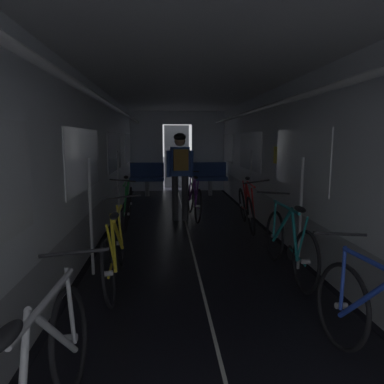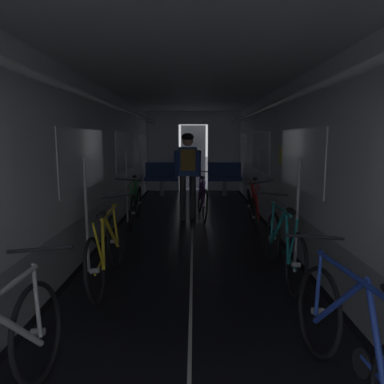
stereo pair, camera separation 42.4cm
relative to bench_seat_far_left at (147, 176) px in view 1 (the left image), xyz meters
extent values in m
cube|color=black|center=(-0.51, -4.82, -0.56)|extent=(0.08, 11.50, 0.01)
cube|color=black|center=(2.31, -4.82, -0.56)|extent=(0.08, 11.50, 0.01)
cube|color=beige|center=(0.90, -4.82, -0.56)|extent=(0.03, 11.27, 0.00)
cube|color=#9EA0A5|center=(-0.61, -4.82, -0.27)|extent=(0.12, 11.50, 0.60)
cube|color=silver|center=(-0.61, -4.82, 0.96)|extent=(0.12, 11.50, 1.85)
cube|color=white|center=(-0.54, -5.40, 0.78)|extent=(0.02, 1.90, 0.80)
cube|color=white|center=(-0.54, -2.52, 0.78)|extent=(0.02, 1.90, 0.80)
cube|color=white|center=(-0.54, 0.35, 0.78)|extent=(0.02, 1.90, 0.80)
cube|color=yellow|center=(-0.54, -4.76, 0.78)|extent=(0.01, 0.20, 0.28)
cylinder|color=white|center=(-0.27, -4.82, 1.53)|extent=(0.07, 11.04, 0.07)
cylinder|color=#B7BABF|center=(-0.37, -5.97, 0.13)|extent=(0.04, 0.04, 1.40)
cylinder|color=#B7BABF|center=(-0.37, -3.37, 0.13)|extent=(0.04, 0.04, 1.40)
cube|color=#9EA0A5|center=(2.41, -4.82, -0.27)|extent=(0.12, 11.50, 0.60)
cube|color=silver|center=(2.41, -4.82, 0.96)|extent=(0.12, 11.50, 1.85)
cube|color=white|center=(2.35, -5.40, 0.78)|extent=(0.02, 1.90, 0.80)
cube|color=white|center=(2.35, -2.52, 0.78)|extent=(0.02, 1.90, 0.80)
cube|color=white|center=(2.35, 0.35, 0.78)|extent=(0.02, 1.90, 0.80)
cube|color=yellow|center=(2.35, -4.34, 0.78)|extent=(0.01, 0.20, 0.28)
cylinder|color=white|center=(2.07, -4.82, 1.53)|extent=(0.07, 11.04, 0.07)
cylinder|color=#B7BABF|center=(2.17, -5.97, 0.13)|extent=(0.04, 0.04, 1.40)
cylinder|color=#B7BABF|center=(2.17, -3.37, 0.13)|extent=(0.04, 0.04, 1.40)
cube|color=silver|center=(-0.05, 0.99, 0.66)|extent=(1.00, 0.12, 2.45)
cube|color=silver|center=(1.85, 0.99, 0.66)|extent=(1.00, 0.12, 2.45)
cube|color=silver|center=(0.90, 0.99, 1.68)|extent=(0.90, 0.12, 0.40)
cube|color=#4C4F54|center=(0.90, 1.69, 0.46)|extent=(0.81, 0.04, 2.05)
cube|color=silver|center=(0.90, -4.82, 1.94)|extent=(3.14, 11.62, 0.12)
cylinder|color=gray|center=(0.00, -0.07, -0.35)|extent=(0.12, 0.12, 0.44)
cube|color=#2D4784|center=(0.00, -0.07, -0.08)|extent=(0.96, 0.44, 0.10)
cube|color=#2D4784|center=(0.00, 0.12, 0.17)|extent=(0.96, 0.08, 0.40)
torus|color=gray|center=(-0.43, 0.15, 0.37)|extent=(0.14, 0.14, 0.02)
cylinder|color=gray|center=(1.80, -0.07, -0.35)|extent=(0.12, 0.12, 0.44)
cube|color=#2D4784|center=(1.80, -0.07, -0.08)|extent=(0.96, 0.44, 0.10)
cube|color=#2D4784|center=(1.80, 0.12, 0.17)|extent=(0.96, 0.08, 0.40)
torus|color=gray|center=(1.37, 0.15, 0.37)|extent=(0.14, 0.14, 0.02)
torus|color=black|center=(1.98, -6.65, -0.23)|extent=(0.10, 0.67, 0.67)
cylinder|color=#B2B2B7|center=(1.98, -6.65, -0.23)|extent=(0.09, 0.05, 0.06)
torus|color=black|center=(1.97, -5.63, -0.23)|extent=(0.10, 0.67, 0.67)
cylinder|color=#B2B2B7|center=(1.97, -5.63, -0.23)|extent=(0.09, 0.05, 0.06)
cylinder|color=teal|center=(1.96, -5.95, -0.01)|extent=(0.09, 0.54, 0.56)
cylinder|color=teal|center=(1.96, -6.36, -0.01)|extent=(0.07, 0.34, 0.55)
cylinder|color=teal|center=(1.94, -6.10, 0.25)|extent=(0.05, 0.82, 0.04)
cylinder|color=teal|center=(1.97, -6.58, 0.01)|extent=(0.06, 0.16, 0.49)
cylinder|color=teal|center=(1.98, -6.43, -0.26)|extent=(0.03, 0.45, 0.07)
cylinder|color=teal|center=(1.95, -5.66, 0.01)|extent=(0.06, 0.09, 0.49)
cylinder|color=black|center=(1.98, -6.20, -0.28)|extent=(0.03, 0.17, 0.17)
ellipsoid|color=black|center=(1.94, -6.53, 0.31)|extent=(0.10, 0.24, 0.07)
cylinder|color=black|center=(1.93, -5.64, 0.35)|extent=(0.44, 0.03, 0.05)
torus|color=black|center=(2.02, -3.38, -0.24)|extent=(0.17, 0.68, 0.67)
cylinder|color=#B2B2B7|center=(2.02, -3.38, -0.24)|extent=(0.10, 0.06, 0.06)
torus|color=black|center=(1.94, -4.40, -0.24)|extent=(0.17, 0.68, 0.67)
cylinder|color=#B2B2B7|center=(1.94, -4.40, -0.24)|extent=(0.10, 0.06, 0.06)
cylinder|color=red|center=(1.99, -4.09, -0.02)|extent=(0.08, 0.55, 0.56)
cylinder|color=red|center=(2.02, -3.68, -0.02)|extent=(0.13, 0.34, 0.55)
cylinder|color=red|center=(2.04, -3.93, 0.25)|extent=(0.10, 0.82, 0.04)
cylinder|color=red|center=(2.04, -3.45, 0.00)|extent=(0.08, 0.17, 0.49)
cylinder|color=red|center=(2.00, -3.60, -0.26)|extent=(0.07, 0.45, 0.07)
cylinder|color=red|center=(1.98, -4.37, 0.00)|extent=(0.10, 0.08, 0.49)
cylinder|color=black|center=(1.98, -3.83, -0.28)|extent=(0.05, 0.17, 0.17)
ellipsoid|color=black|center=(2.08, -3.51, 0.30)|extent=(0.11, 0.25, 0.07)
cylinder|color=black|center=(2.02, -4.39, 0.34)|extent=(0.44, 0.06, 0.08)
torus|color=black|center=(-0.20, -3.05, -0.23)|extent=(0.13, 0.67, 0.67)
cylinder|color=#B2B2B7|center=(-0.20, -3.05, -0.23)|extent=(0.10, 0.05, 0.06)
torus|color=black|center=(-0.15, -4.07, -0.23)|extent=(0.13, 0.67, 0.67)
cylinder|color=#B2B2B7|center=(-0.15, -4.07, -0.23)|extent=(0.10, 0.05, 0.06)
cylinder|color=#1E8438|center=(-0.19, -3.75, -0.02)|extent=(0.07, 0.54, 0.56)
cylinder|color=#1E8438|center=(-0.21, -3.34, -0.02)|extent=(0.10, 0.34, 0.55)
cylinder|color=#1E8438|center=(-0.22, -3.60, 0.25)|extent=(0.08, 0.82, 0.04)
cylinder|color=#1E8438|center=(-0.22, -3.12, 0.01)|extent=(0.07, 0.17, 0.49)
cylinder|color=#1E8438|center=(-0.19, -3.27, -0.26)|extent=(0.05, 0.45, 0.07)
cylinder|color=#1E8438|center=(-0.18, -4.04, 0.01)|extent=(0.08, 0.09, 0.49)
cylinder|color=black|center=(-0.18, -3.50, -0.28)|extent=(0.04, 0.17, 0.17)
ellipsoid|color=black|center=(-0.25, -3.17, 0.31)|extent=(0.11, 0.24, 0.07)
cylinder|color=black|center=(-0.21, -4.06, 0.35)|extent=(0.44, 0.04, 0.07)
torus|color=black|center=(-0.05, -6.83, -0.23)|extent=(0.13, 0.67, 0.67)
cylinder|color=#B2B2B7|center=(-0.05, -6.83, -0.23)|extent=(0.10, 0.05, 0.06)
torus|color=black|center=(-0.08, -5.81, -0.23)|extent=(0.13, 0.67, 0.67)
cylinder|color=#B2B2B7|center=(-0.08, -5.81, -0.23)|extent=(0.10, 0.05, 0.06)
cylinder|color=yellow|center=(-0.05, -6.13, -0.02)|extent=(0.09, 0.54, 0.56)
cylinder|color=yellow|center=(-0.03, -6.53, -0.02)|extent=(0.11, 0.34, 0.55)
cylinder|color=yellow|center=(-0.01, -6.28, 0.25)|extent=(0.07, 0.82, 0.04)
cylinder|color=yellow|center=(-0.02, -6.76, 0.01)|extent=(0.08, 0.17, 0.49)
cylinder|color=yellow|center=(-0.06, -6.61, -0.26)|extent=(0.05, 0.45, 0.07)
cylinder|color=yellow|center=(-0.05, -5.84, 0.01)|extent=(0.09, 0.09, 0.49)
cylinder|color=black|center=(-0.07, -6.38, -0.28)|extent=(0.04, 0.17, 0.17)
ellipsoid|color=black|center=(0.01, -6.71, 0.31)|extent=(0.10, 0.24, 0.07)
cylinder|color=black|center=(-0.01, -5.82, 0.35)|extent=(0.44, 0.04, 0.07)
torus|color=black|center=(-0.12, -7.96, -0.23)|extent=(0.13, 0.67, 0.67)
cylinder|color=#B2B2B7|center=(-0.12, -7.96, -0.23)|extent=(0.10, 0.05, 0.06)
cylinder|color=#ADAFB5|center=(-0.11, -8.27, -0.02)|extent=(0.11, 0.54, 0.56)
cylinder|color=#ADAFB5|center=(-0.13, -8.68, -0.02)|extent=(0.08, 0.34, 0.55)
cylinder|color=#ADAFB5|center=(-0.09, -8.43, 0.25)|extent=(0.07, 0.82, 0.04)
cylinder|color=#ADAFB5|center=(-0.10, -7.99, 0.01)|extent=(0.07, 0.09, 0.49)
ellipsoid|color=black|center=(-0.10, -8.86, 0.31)|extent=(0.11, 0.24, 0.07)
cylinder|color=black|center=(-0.06, -7.97, 0.35)|extent=(0.44, 0.04, 0.07)
torus|color=black|center=(1.87, -7.65, -0.23)|extent=(0.17, 0.68, 0.67)
cylinder|color=#B2B2B7|center=(1.87, -7.65, -0.23)|extent=(0.10, 0.06, 0.06)
cylinder|color=#2342B7|center=(1.89, -7.97, -0.02)|extent=(0.15, 0.53, 0.56)
cylinder|color=#2342B7|center=(1.88, -8.12, 0.25)|extent=(0.13, 0.82, 0.04)
cylinder|color=#2342B7|center=(1.85, -7.68, 0.01)|extent=(0.07, 0.10, 0.49)
cylinder|color=black|center=(1.82, -7.67, 0.35)|extent=(0.44, 0.07, 0.07)
cylinder|color=#2D2D33|center=(0.71, -3.20, -0.12)|extent=(0.13, 0.13, 0.90)
cylinder|color=#2D2D33|center=(0.91, -3.19, -0.12)|extent=(0.13, 0.13, 0.90)
cube|color=#2D4C99|center=(0.81, -3.19, 0.61)|extent=(0.37, 0.24, 0.56)
cylinder|color=#2D4C99|center=(0.59, -3.18, 0.56)|extent=(0.10, 0.20, 0.53)
cylinder|color=#2D4C99|center=(1.02, -3.16, 0.56)|extent=(0.10, 0.20, 0.53)
sphere|color=tan|center=(0.81, -3.19, 1.01)|extent=(0.21, 0.21, 0.21)
ellipsoid|color=black|center=(0.81, -3.19, 1.08)|extent=(0.25, 0.29, 0.16)
cube|color=olive|center=(0.81, -3.36, 0.65)|extent=(0.29, 0.17, 0.40)
torus|color=black|center=(1.14, -3.45, -0.23)|extent=(0.13, 0.67, 0.67)
cylinder|color=#B2B2B7|center=(1.14, -3.45, -0.23)|extent=(0.10, 0.06, 0.06)
torus|color=black|center=(1.07, -2.44, -0.23)|extent=(0.13, 0.67, 0.67)
cylinder|color=#B2B2B7|center=(1.07, -2.44, -0.23)|extent=(0.10, 0.06, 0.06)
cylinder|color=purple|center=(1.08, -2.75, -0.01)|extent=(0.11, 0.54, 0.56)
cylinder|color=purple|center=(1.11, -3.16, -0.01)|extent=(0.05, 0.35, 0.55)
cylinder|color=purple|center=(1.07, -2.91, 0.25)|extent=(0.10, 0.82, 0.04)
cylinder|color=purple|center=(1.12, -3.38, 0.01)|extent=(0.07, 0.16, 0.49)
cylinder|color=purple|center=(1.13, -3.23, -0.26)|extent=(0.06, 0.45, 0.07)
cylinder|color=purple|center=(1.05, -2.47, 0.01)|extent=(0.06, 0.09, 0.49)
cylinder|color=black|center=(1.11, -3.00, -0.28)|extent=(0.04, 0.17, 0.17)
ellipsoid|color=black|center=(1.10, -3.34, 0.31)|extent=(0.11, 0.25, 0.07)
cylinder|color=black|center=(1.03, -2.45, 0.35)|extent=(0.44, 0.06, 0.05)
camera|label=1|loc=(0.51, -10.17, 1.06)|focal=33.44mm
camera|label=2|loc=(0.94, -10.19, 1.06)|focal=33.44mm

